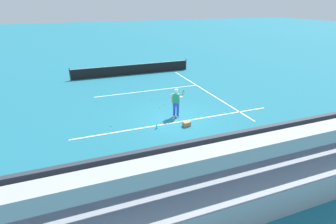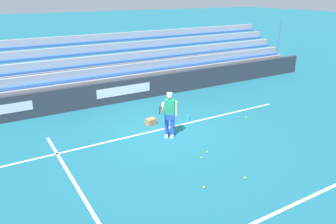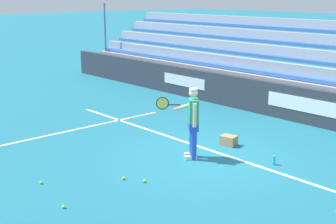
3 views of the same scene
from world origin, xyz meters
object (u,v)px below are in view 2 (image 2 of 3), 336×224
at_px(ball_box_cardboard, 151,122).
at_px(tennis_ball_midcourt, 207,152).
at_px(tennis_ball_far_right, 204,187).
at_px(water_bottle, 188,117).
at_px(tennis_player, 169,114).
at_px(tennis_ball_by_box, 245,178).
at_px(tennis_ball_on_baseline, 201,158).
at_px(tennis_ball_far_left, 246,117).

distance_m(ball_box_cardboard, tennis_ball_midcourt, 3.24).
height_order(tennis_ball_far_right, water_bottle, water_bottle).
relative_size(tennis_player, tennis_ball_by_box, 25.98).
relative_size(ball_box_cardboard, tennis_ball_far_right, 6.06).
bearing_deg(tennis_player, tennis_ball_on_baseline, 89.90).
bearing_deg(ball_box_cardboard, water_bottle, 169.33).
distance_m(tennis_ball_by_box, water_bottle, 4.94).
bearing_deg(ball_box_cardboard, tennis_ball_far_left, 159.12).
xyz_separation_m(ball_box_cardboard, water_bottle, (-1.64, 0.31, -0.02)).
xyz_separation_m(tennis_ball_by_box, water_bottle, (-1.23, -4.78, 0.08)).
distance_m(ball_box_cardboard, tennis_ball_by_box, 5.11).
relative_size(tennis_ball_on_baseline, tennis_ball_by_box, 1.00).
bearing_deg(tennis_ball_on_baseline, tennis_ball_far_left, -153.05).
xyz_separation_m(tennis_ball_far_left, tennis_ball_midcourt, (3.43, 1.72, 0.00)).
distance_m(ball_box_cardboard, tennis_ball_far_right, 4.95).
xyz_separation_m(tennis_ball_far_right, tennis_ball_midcourt, (-1.37, -1.65, 0.00)).
bearing_deg(ball_box_cardboard, tennis_ball_midcourt, 98.14).
height_order(tennis_ball_far_left, tennis_ball_far_right, same).
distance_m(tennis_ball_far_left, tennis_ball_by_box, 5.01).
relative_size(tennis_ball_far_right, tennis_ball_midcourt, 1.00).
height_order(tennis_ball_far_left, tennis_ball_by_box, same).
bearing_deg(tennis_ball_far_left, tennis_ball_by_box, 46.07).
bearing_deg(tennis_ball_midcourt, ball_box_cardboard, -81.86).
height_order(tennis_ball_midcourt, water_bottle, water_bottle).
height_order(ball_box_cardboard, tennis_ball_by_box, ball_box_cardboard).
distance_m(tennis_player, tennis_ball_far_right, 3.69).
distance_m(tennis_player, tennis_ball_by_box, 3.81).
xyz_separation_m(tennis_ball_far_right, water_bottle, (-2.56, -4.55, 0.08)).
relative_size(tennis_player, tennis_ball_on_baseline, 25.98).
bearing_deg(tennis_ball_by_box, tennis_ball_far_left, -133.93).
relative_size(tennis_player, ball_box_cardboard, 4.29).
relative_size(tennis_player, water_bottle, 7.80).
distance_m(tennis_player, tennis_ball_midcourt, 2.04).
bearing_deg(tennis_ball_far_left, tennis_ball_on_baseline, 26.95).
bearing_deg(tennis_ball_midcourt, tennis_ball_far_right, 50.28).
distance_m(ball_box_cardboard, water_bottle, 1.67).
bearing_deg(tennis_ball_far_right, tennis_ball_midcourt, -129.72).
bearing_deg(tennis_player, water_bottle, -145.75).
distance_m(tennis_ball_far_right, water_bottle, 5.22).
xyz_separation_m(tennis_player, water_bottle, (-1.60, -1.09, -0.78)).
distance_m(tennis_ball_far_left, water_bottle, 2.53).
height_order(tennis_ball_far_right, tennis_ball_midcourt, same).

